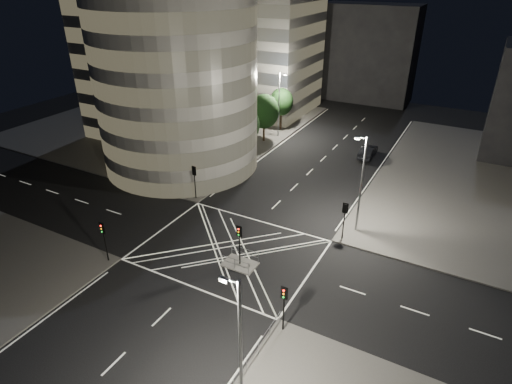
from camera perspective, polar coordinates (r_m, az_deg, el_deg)
The scene contains 24 objects.
ground at distance 41.08m, azimuth -3.51°, elevation -7.74°, with size 120.00×120.00×0.00m, color black.
sidewalk_far_left at distance 76.34m, azimuth -11.52°, elevation 9.05°, with size 42.00×42.00×0.15m, color #52504D.
central_island at distance 39.16m, azimuth -2.15°, elevation -9.59°, with size 3.00×2.00×0.15m, color slate.
office_tower_curved at distance 61.92m, azimuth -11.43°, elevation 16.83°, with size 30.00×29.00×27.20m.
office_block_rear at distance 81.81m, azimuth -1.29°, elevation 18.81°, with size 24.00×16.00×22.00m, color gray.
building_far_end at distance 90.17m, azimuth 14.62°, elevation 17.43°, with size 18.00×8.00×18.00m, color black.
tree_a at distance 50.52m, azimuth -8.48°, elevation 5.61°, with size 5.00×5.00×7.77m.
tree_b at distance 55.17m, azimuth -4.77°, elevation 7.47°, with size 4.38×4.38×7.18m.
tree_c at distance 60.09m, azimuth -1.62°, elevation 8.90°, with size 4.42×4.42×6.83m.
tree_d at distance 64.99m, azimuth 1.07°, elevation 10.69°, with size 4.53×4.53×7.24m.
tree_e at distance 70.16m, azimuth 3.39°, elevation 11.91°, with size 3.83×3.83×6.82m.
traffic_signal_fl at distance 48.82m, azimuth -8.21°, elevation 2.09°, with size 0.55×0.22×4.00m.
traffic_signal_nl at distance 40.22m, azimuth -19.66°, elevation -5.39°, with size 0.55×0.22×4.00m.
traffic_signal_fr at distance 41.77m, azimuth 11.74°, elevation -2.93°, with size 0.55×0.22×4.00m.
traffic_signal_nr at distance 31.29m, azimuth 3.76°, elevation -14.22°, with size 0.55×0.22×4.00m.
traffic_signal_island at distance 37.51m, azimuth -2.23°, elevation -6.14°, with size 0.55×0.22×4.00m.
street_lamp_left_near at distance 52.02m, azimuth -5.61°, elevation 7.03°, with size 1.25×0.25×10.00m.
street_lamp_left_far at distance 66.90m, azimuth 3.12°, elevation 11.83°, with size 1.25×0.25×10.00m.
street_lamp_right_far at distance 42.30m, azimuth 13.82°, elevation 1.29°, with size 1.25×0.25×10.00m.
street_lamp_right_near at distance 24.68m, azimuth -2.21°, elevation -20.00°, with size 1.25×0.25×10.00m.
railing_near_right at distance 29.77m, azimuth -2.11°, elevation -23.19°, with size 0.06×11.70×1.10m, color slate.
railing_island_south at distance 38.17m, azimuth -2.87°, elevation -9.56°, with size 2.80×0.06×1.10m, color slate.
railing_island_north at distance 39.41m, azimuth -1.50°, elevation -8.18°, with size 2.80×0.06×1.10m, color slate.
sedan at distance 62.62m, azimuth 14.70°, elevation 5.26°, with size 1.77×5.06×1.67m, color black.
Camera 1 is at (18.15, -28.15, 23.79)m, focal length 30.00 mm.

